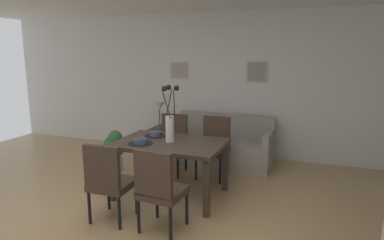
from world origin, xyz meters
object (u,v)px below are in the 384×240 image
Objects in this scene: table_lamp at (159,109)px; dining_chair_far_left at (159,187)px; dining_table at (170,148)px; bowl_near_left at (140,140)px; framed_picture_left at (179,70)px; sofa at (221,146)px; dining_chair_far_right at (214,144)px; centerpiece_vase at (170,120)px; dining_chair_near_left at (108,179)px; dining_chair_near_right at (172,141)px; bowl_near_right at (156,133)px; framed_picture_center at (257,72)px; side_table at (160,143)px; potted_plant at (114,148)px.

dining_chair_far_left is at bearing -64.38° from table_lamp.
bowl_near_left is at bearing -145.92° from dining_table.
framed_picture_left is (0.15, 0.56, 0.66)m from table_lamp.
sofa is at bearing -26.00° from framed_picture_left.
dining_chair_far_right is 1.08m from centerpiece_vase.
framed_picture_left is (-0.40, 2.99, 1.04)m from dining_chair_near_left.
centerpiece_vase reaches higher than dining_chair_near_right.
bowl_near_right is 2.28m from framed_picture_center.
sofa is 1.68m from framed_picture_left.
bowl_near_left is 0.33× the size of side_table.
framed_picture_left is at bearing 108.79° from dining_chair_far_left.
dining_chair_far_left is 1.25× the size of centerpiece_vase.
potted_plant is (-1.52, 1.49, -0.14)m from dining_chair_far_left.
sofa is (0.25, 1.60, -0.74)m from centerpiece_vase.
side_table is at bearing 108.21° from bowl_near_left.
table_lamp is at bearing 113.56° from bowl_near_right.
framed_picture_center is (1.62, 0.56, 1.29)m from side_table.
framed_picture_center is at bearing 60.60° from bowl_near_right.
potted_plant is (-0.93, 0.79, -0.41)m from bowl_near_left.
bowl_near_right is 1.08m from potted_plant.
bowl_near_right is 0.50× the size of framed_picture_left.
bowl_near_right is at bearing -133.48° from dining_chair_far_right.
dining_chair_near_left is at bearing -109.81° from framed_picture_center.
table_lamp reaches higher than sofa.
bowl_near_left is 0.33× the size of table_lamp.
dining_chair_near_right reaches higher than side_table.
dining_table is at bearing 69.49° from dining_chair_near_left.
bowl_near_right is at bearing 146.16° from centerpiece_vase.
sofa is at bearing 34.31° from potted_plant.
centerpiece_vase is at bearing -109.50° from framed_picture_center.
side_table is at bearing -104.87° from framed_picture_left.
sofa is at bearing 51.28° from dining_chair_near_right.
side_table is 1.41× the size of framed_picture_center.
bowl_near_right is 0.46× the size of framed_picture_center.
framed_picture_left is at bearing 107.64° from dining_chair_near_right.
side_table is 1.01m from potted_plant.
bowl_near_left reaches higher than side_table.
bowl_near_right is 1.58m from sofa.
dining_table is at bearing -98.93° from sofa.
framed_picture_center is at bearing 70.49° from dining_table.
centerpiece_vase is 1.44× the size of table_lamp.
centerpiece_vase is (-0.28, 0.91, 0.51)m from dining_chair_far_left.
dining_chair_near_left is 2.50m from side_table.
dining_chair_far_right is (0.33, 0.90, -0.14)m from dining_table.
centerpiece_vase is 4.32× the size of bowl_near_right.
potted_plant is (-0.36, -0.94, -0.52)m from table_lamp.
potted_plant is at bearing -110.71° from table_lamp.
dining_chair_far_left is (0.28, -0.91, -0.14)m from dining_table.
dining_chair_far_right is 1.25× the size of centerpiece_vase.
side_table is (-1.22, 0.63, -0.25)m from dining_chair_far_right.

